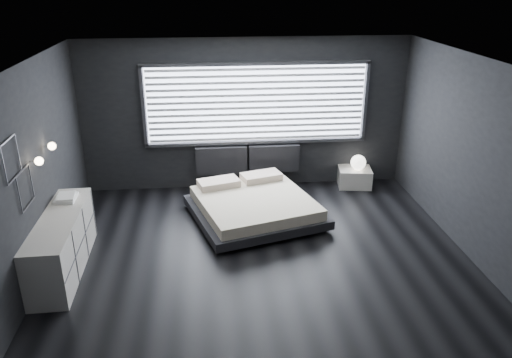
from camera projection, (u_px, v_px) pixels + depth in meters
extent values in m
plane|color=black|center=(262.00, 259.00, 7.22)|extent=(6.00, 6.00, 0.00)
plane|color=silver|center=(263.00, 63.00, 6.15)|extent=(6.00, 6.00, 0.00)
cube|color=black|center=(246.00, 115.00, 9.21)|extent=(6.00, 0.04, 2.80)
cube|color=black|center=(300.00, 288.00, 4.16)|extent=(6.00, 0.04, 2.80)
cube|color=black|center=(31.00, 177.00, 6.41)|extent=(0.04, 5.50, 2.80)
cube|color=black|center=(475.00, 161.00, 6.97)|extent=(0.04, 5.50, 2.80)
cube|color=white|center=(256.00, 104.00, 9.13)|extent=(4.00, 0.02, 1.38)
cube|color=#47474C|center=(143.00, 107.00, 8.91)|extent=(0.06, 0.08, 1.48)
cube|color=#47474C|center=(365.00, 101.00, 9.30)|extent=(0.06, 0.08, 1.48)
cube|color=#47474C|center=(257.00, 64.00, 8.83)|extent=(4.14, 0.08, 0.06)
cube|color=#47474C|center=(257.00, 142.00, 9.39)|extent=(4.14, 0.08, 0.06)
cube|color=silver|center=(257.00, 105.00, 9.08)|extent=(3.94, 0.03, 1.32)
cube|color=black|center=(221.00, 160.00, 9.39)|extent=(0.96, 0.16, 0.52)
cube|color=black|center=(274.00, 158.00, 9.48)|extent=(0.96, 0.16, 0.52)
cylinder|color=silver|center=(33.00, 161.00, 6.38)|extent=(0.10, 0.02, 0.02)
sphere|color=#FFE5B7|center=(39.00, 161.00, 6.39)|extent=(0.11, 0.11, 0.11)
cylinder|color=silver|center=(47.00, 146.00, 6.93)|extent=(0.10, 0.02, 0.02)
sphere|color=#FFE5B7|center=(52.00, 146.00, 6.94)|extent=(0.11, 0.11, 0.11)
cube|color=#47474C|center=(7.00, 140.00, 5.64)|extent=(0.01, 0.46, 0.02)
cube|color=#47474C|center=(15.00, 178.00, 5.82)|extent=(0.01, 0.46, 0.02)
cube|color=#47474C|center=(18.00, 153.00, 5.94)|extent=(0.01, 0.02, 0.46)
cube|color=#47474C|center=(4.00, 166.00, 5.52)|extent=(0.01, 0.02, 0.46)
cube|color=#47474C|center=(22.00, 171.00, 6.05)|extent=(0.01, 0.46, 0.02)
cube|color=#47474C|center=(29.00, 205.00, 6.23)|extent=(0.01, 0.46, 0.02)
cube|color=#47474C|center=(31.00, 181.00, 6.35)|extent=(0.01, 0.02, 0.46)
cube|color=#47474C|center=(19.00, 196.00, 5.93)|extent=(0.01, 0.02, 0.46)
cube|color=black|center=(221.00, 248.00, 7.42)|extent=(0.13, 0.13, 0.07)
cube|color=black|center=(322.00, 228.00, 8.01)|extent=(0.13, 0.13, 0.07)
cube|color=black|center=(194.00, 207.00, 8.72)|extent=(0.13, 0.13, 0.07)
cube|color=black|center=(282.00, 192.00, 9.31)|extent=(0.13, 0.13, 0.07)
cube|color=black|center=(255.00, 211.00, 8.32)|extent=(2.41, 2.35, 0.14)
cube|color=beige|center=(255.00, 203.00, 8.26)|extent=(2.17, 2.17, 0.18)
cube|color=beige|center=(219.00, 183.00, 8.66)|extent=(0.77, 0.55, 0.12)
cube|color=beige|center=(261.00, 176.00, 8.94)|extent=(0.77, 0.55, 0.12)
cube|color=silver|center=(354.00, 177.00, 9.63)|extent=(0.68, 0.59, 0.36)
sphere|color=white|center=(358.00, 162.00, 9.46)|extent=(0.29, 0.29, 0.29)
cube|color=silver|center=(61.00, 244.00, 6.83)|extent=(0.59, 1.99, 0.79)
cube|color=#47474C|center=(82.00, 242.00, 6.86)|extent=(0.04, 1.96, 0.77)
cube|color=white|center=(66.00, 198.00, 7.21)|extent=(0.28, 0.37, 0.04)
cube|color=white|center=(66.00, 196.00, 7.18)|extent=(0.26, 0.34, 0.03)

